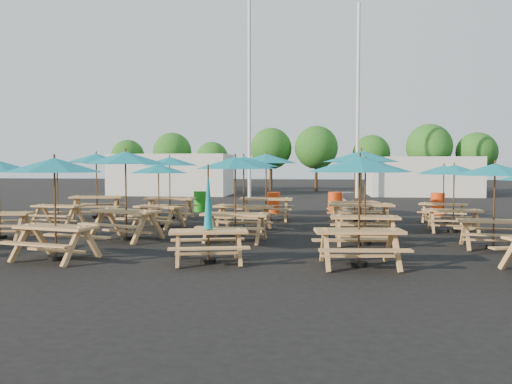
# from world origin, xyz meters

# --- Properties ---
(ground) EXTENTS (120.00, 120.00, 0.00)m
(ground) POSITION_xyz_m (0.00, 0.00, 0.00)
(ground) COLOR black
(ground) RESTS_ON ground
(picnic_unit_2) EXTENTS (2.18, 2.18, 2.10)m
(picnic_unit_2) POSITION_xyz_m (-6.42, -0.09, 1.82)
(picnic_unit_2) COLOR tan
(picnic_unit_2) RESTS_ON ground
(picnic_unit_3) EXTENTS (2.76, 2.76, 2.50)m
(picnic_unit_3) POSITION_xyz_m (-6.32, 2.62, 2.17)
(picnic_unit_3) COLOR tan
(picnic_unit_3) RESTS_ON ground
(picnic_unit_4) EXTENTS (2.44, 2.44, 2.19)m
(picnic_unit_4) POSITION_xyz_m (-3.37, -5.70, 1.91)
(picnic_unit_4) COLOR tan
(picnic_unit_4) RESTS_ON ground
(picnic_unit_5) EXTENTS (2.86, 2.86, 2.41)m
(picnic_unit_5) POSITION_xyz_m (-3.00, -2.71, 2.10)
(picnic_unit_5) COLOR tan
(picnic_unit_5) RESTS_ON ground
(picnic_unit_6) EXTENTS (2.47, 2.47, 2.08)m
(picnic_unit_6) POSITION_xyz_m (-3.01, 0.05, 1.81)
(picnic_unit_6) COLOR tan
(picnic_unit_6) RESTS_ON ground
(picnic_unit_7) EXTENTS (2.26, 2.26, 2.37)m
(picnic_unit_7) POSITION_xyz_m (-3.44, 2.66, 2.06)
(picnic_unit_7) COLOR tan
(picnic_unit_7) RESTS_ON ground
(picnic_unit_8) EXTENTS (1.88, 1.74, 2.04)m
(picnic_unit_8) POSITION_xyz_m (-0.08, -5.58, 0.84)
(picnic_unit_8) COLOR tan
(picnic_unit_8) RESTS_ON ground
(picnic_unit_9) EXTENTS (2.26, 2.26, 2.26)m
(picnic_unit_9) POSITION_xyz_m (-0.02, -2.66, 1.96)
(picnic_unit_9) COLOR tan
(picnic_unit_9) RESTS_ON ground
(picnic_unit_10) EXTENTS (2.41, 2.41, 2.32)m
(picnic_unit_10) POSITION_xyz_m (-0.16, -0.30, 2.01)
(picnic_unit_10) COLOR tan
(picnic_unit_10) RESTS_ON ground
(picnic_unit_11) EXTENTS (2.33, 2.33, 2.47)m
(picnic_unit_11) POSITION_xyz_m (0.24, 2.50, 2.14)
(picnic_unit_11) COLOR tan
(picnic_unit_11) RESTS_ON ground
(picnic_unit_12) EXTENTS (2.29, 2.29, 2.21)m
(picnic_unit_12) POSITION_xyz_m (2.97, -5.57, 1.92)
(picnic_unit_12) COLOR tan
(picnic_unit_12) RESTS_ON ground
(picnic_unit_13) EXTENTS (2.04, 2.04, 2.18)m
(picnic_unit_13) POSITION_xyz_m (3.33, -2.76, 1.90)
(picnic_unit_13) COLOR tan
(picnic_unit_13) RESTS_ON ground
(picnic_unit_14) EXTENTS (2.46, 2.46, 2.49)m
(picnic_unit_14) POSITION_xyz_m (3.45, 0.02, 2.17)
(picnic_unit_14) COLOR tan
(picnic_unit_14) RESTS_ON ground
(picnic_unit_15) EXTENTS (2.45, 2.45, 2.14)m
(picnic_unit_15) POSITION_xyz_m (3.45, 2.67, 1.86)
(picnic_unit_15) COLOR tan
(picnic_unit_15) RESTS_ON ground
(picnic_unit_17) EXTENTS (2.14, 2.14, 2.08)m
(picnic_unit_17) POSITION_xyz_m (6.37, -2.97, 1.81)
(picnic_unit_17) COLOR tan
(picnic_unit_17) RESTS_ON ground
(picnic_unit_18) EXTENTS (2.08, 2.08, 2.06)m
(picnic_unit_18) POSITION_xyz_m (6.20, 0.03, 1.79)
(picnic_unit_18) COLOR tan
(picnic_unit_18) RESTS_ON ground
(picnic_unit_19) EXTENTS (2.40, 2.40, 2.04)m
(picnic_unit_19) POSITION_xyz_m (6.51, 2.59, 1.77)
(picnic_unit_19) COLOR tan
(picnic_unit_19) RESTS_ON ground
(waste_bin_0) EXTENTS (0.56, 0.56, 0.89)m
(waste_bin_0) POSITION_xyz_m (-3.01, 5.71, 0.45)
(waste_bin_0) COLOR #1D8718
(waste_bin_0) RESTS_ON ground
(waste_bin_1) EXTENTS (0.56, 0.56, 0.89)m
(waste_bin_1) POSITION_xyz_m (0.25, 5.34, 0.45)
(waste_bin_1) COLOR #E93D0D
(waste_bin_1) RESTS_ON ground
(waste_bin_2) EXTENTS (0.56, 0.56, 0.89)m
(waste_bin_2) POSITION_xyz_m (2.82, 5.81, 0.45)
(waste_bin_2) COLOR #E93D0D
(waste_bin_2) RESTS_ON ground
(waste_bin_3) EXTENTS (0.56, 0.56, 0.89)m
(waste_bin_3) POSITION_xyz_m (3.38, 5.74, 0.45)
(waste_bin_3) COLOR gray
(waste_bin_3) RESTS_ON ground
(waste_bin_4) EXTENTS (0.56, 0.56, 0.89)m
(waste_bin_4) POSITION_xyz_m (7.02, 5.71, 0.45)
(waste_bin_4) COLOR #E93D0D
(waste_bin_4) RESTS_ON ground
(mast_0) EXTENTS (0.20, 0.20, 12.00)m
(mast_0) POSITION_xyz_m (-2.00, 14.00, 6.00)
(mast_0) COLOR silver
(mast_0) RESTS_ON ground
(mast_1) EXTENTS (0.20, 0.20, 12.00)m
(mast_1) POSITION_xyz_m (4.50, 16.00, 6.00)
(mast_1) COLOR silver
(mast_1) RESTS_ON ground
(event_tent_0) EXTENTS (8.00, 4.00, 2.80)m
(event_tent_0) POSITION_xyz_m (-8.00, 18.00, 1.40)
(event_tent_0) COLOR silver
(event_tent_0) RESTS_ON ground
(event_tent_1) EXTENTS (7.00, 4.00, 2.60)m
(event_tent_1) POSITION_xyz_m (9.00, 19.00, 1.30)
(event_tent_1) COLOR silver
(event_tent_1) RESTS_ON ground
(tree_0) EXTENTS (2.80, 2.80, 4.24)m
(tree_0) POSITION_xyz_m (-14.07, 25.25, 2.83)
(tree_0) COLOR #382314
(tree_0) RESTS_ON ground
(tree_1) EXTENTS (3.11, 3.11, 4.72)m
(tree_1) POSITION_xyz_m (-9.74, 23.90, 3.15)
(tree_1) COLOR #382314
(tree_1) RESTS_ON ground
(tree_2) EXTENTS (2.59, 2.59, 3.93)m
(tree_2) POSITION_xyz_m (-6.39, 23.65, 2.62)
(tree_2) COLOR #382314
(tree_2) RESTS_ON ground
(tree_3) EXTENTS (3.36, 3.36, 5.09)m
(tree_3) POSITION_xyz_m (-1.75, 24.72, 3.41)
(tree_3) COLOR #382314
(tree_3) RESTS_ON ground
(tree_4) EXTENTS (3.41, 3.41, 5.17)m
(tree_4) POSITION_xyz_m (1.90, 24.26, 3.46)
(tree_4) COLOR #382314
(tree_4) RESTS_ON ground
(tree_5) EXTENTS (2.94, 2.94, 4.45)m
(tree_5) POSITION_xyz_m (6.22, 24.67, 2.97)
(tree_5) COLOR #382314
(tree_5) RESTS_ON ground
(tree_6) EXTENTS (3.38, 3.38, 5.13)m
(tree_6) POSITION_xyz_m (10.23, 22.90, 3.43)
(tree_6) COLOR #382314
(tree_6) RESTS_ON ground
(tree_7) EXTENTS (2.95, 2.95, 4.48)m
(tree_7) POSITION_xyz_m (13.63, 22.92, 2.99)
(tree_7) COLOR #382314
(tree_7) RESTS_ON ground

